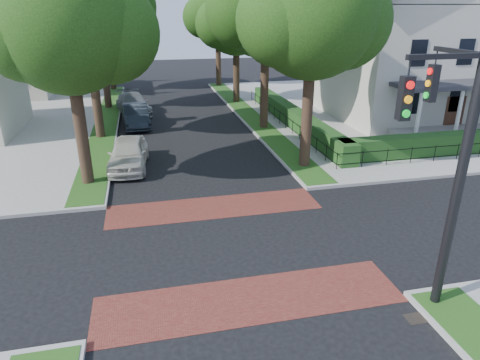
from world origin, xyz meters
The scene contains 22 objects.
ground centered at (0.00, 0.00, 0.00)m, with size 120.00×120.00×0.00m, color black.
sidewalk_ne centered at (19.50, 19.00, 0.07)m, with size 30.00×30.00×0.15m, color gray.
crosswalk_far centered at (0.00, 3.20, 0.01)m, with size 9.00×2.20×0.01m, color maroon.
crosswalk_near centered at (0.00, -3.20, 0.01)m, with size 9.00×2.20×0.01m, color maroon.
storm_drain centered at (4.30, -5.00, 0.01)m, with size 0.65×0.45×0.01m, color black.
grass_strip_ne centered at (5.40, 19.10, 0.16)m, with size 1.60×29.80×0.02m, color #214D16.
grass_strip_nw centered at (-5.40, 19.10, 0.16)m, with size 1.60×29.80×0.02m, color #214D16.
tree_right_near centered at (5.60, 7.24, 7.63)m, with size 7.75×6.67×10.66m.
tree_right_mid centered at (5.61, 15.25, 7.99)m, with size 8.25×7.09×11.22m.
tree_right_far centered at (5.60, 24.22, 6.91)m, with size 7.25×6.23×9.74m.
tree_right_back centered at (5.60, 33.23, 7.27)m, with size 7.50×6.45×10.20m.
tree_left_near centered at (-5.40, 7.23, 7.27)m, with size 7.50×6.45×10.20m.
tree_left_mid centered at (-5.39, 15.24, 8.34)m, with size 8.00×6.88×11.48m.
tree_left_far centered at (-5.40, 24.22, 7.12)m, with size 7.00×6.02×9.86m.
tree_left_back centered at (-5.40, 33.24, 7.41)m, with size 7.75×6.66×10.44m.
hedge_main_road centered at (7.70, 15.00, 0.75)m, with size 1.00×18.00×1.20m, color #224618.
fence_main_road centered at (6.90, 15.00, 0.60)m, with size 0.06×18.00×0.90m, color black, non-canonical shape.
house_victorian centered at (17.51, 15.92, 6.02)m, with size 13.00×13.05×12.48m.
traffic_signal centered at (4.89, -4.41, 4.71)m, with size 2.17×2.00×8.00m.
parked_car_front centered at (-3.60, 9.01, 0.81)m, with size 1.91×4.76×1.62m, color beige.
parked_car_middle centered at (-3.22, 17.65, 0.79)m, with size 1.67×4.80×1.58m, color #1E252D.
parked_car_rear centered at (-3.43, 21.79, 0.79)m, with size 2.22×5.47×1.59m, color gray.
Camera 1 is at (-2.56, -13.18, 7.96)m, focal length 32.00 mm.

